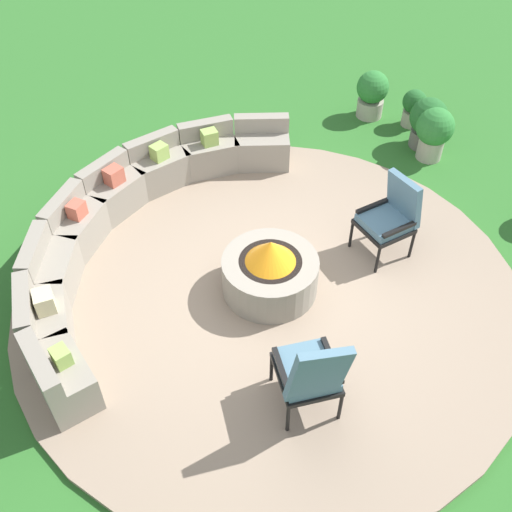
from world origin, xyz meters
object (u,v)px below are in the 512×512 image
Objects in this scene: potted_plant_2 at (413,107)px; fire_pit at (270,271)px; potted_plant_0 at (372,92)px; potted_plant_5 at (434,131)px; potted_plant_1 at (428,121)px; lounge_chair_front_right at (391,215)px; curved_stone_bench at (130,220)px; lounge_chair_front_left at (311,373)px.

fire_pit is at bearing -173.92° from potted_plant_2.
potted_plant_0 is 1.35m from potted_plant_5.
potted_plant_5 reaches higher than potted_plant_1.
lounge_chair_front_right is at bearing -26.54° from fire_pit.
curved_stone_bench is at bearing 170.38° from potted_plant_0.
lounge_chair_front_left is 2.42m from lounge_chair_front_right.
potted_plant_5 is (3.92, -2.01, 0.09)m from curved_stone_bench.
potted_plant_5 reaches higher than potted_plant_2.
potted_plant_5 is at bearing -3.02° from fire_pit.
lounge_chair_front_left is at bearing -101.00° from curved_stone_bench.
fire_pit reaches higher than curved_stone_bench.
lounge_chair_front_left is 1.51× the size of potted_plant_0.
fire_pit is 1.41× the size of potted_plant_1.
potted_plant_0 is (3.98, 1.08, 0.07)m from fire_pit.
potted_plant_2 is at bearing 45.39° from potted_plant_5.
curved_stone_bench is at bearing 152.82° from potted_plant_5.
fire_pit is 3.53m from potted_plant_5.
fire_pit is at bearing 87.93° from lounge_chair_front_left.
lounge_chair_front_left is at bearing -162.17° from potted_plant_2.
potted_plant_2 is at bearing -16.96° from curved_stone_bench.
curved_stone_bench is 4.43m from potted_plant_0.
fire_pit is at bearing -179.62° from potted_plant_1.
potted_plant_1 is 1.30× the size of potted_plant_2.
lounge_chair_front_right is 3.00m from potted_plant_2.
fire_pit is at bearing -164.75° from potted_plant_0.
lounge_chair_front_right reaches higher than potted_plant_2.
curved_stone_bench is at bearing 115.99° from lounge_chair_front_left.
curved_stone_bench and potted_plant_0 have the same top height.
lounge_chair_front_left is at bearing -165.42° from potted_plant_1.
potted_plant_1 is at bearing 0.38° from fire_pit.
lounge_chair_front_right is at bearing -54.86° from curved_stone_bench.
potted_plant_0 is (4.37, -0.74, 0.06)m from curved_stone_bench.
lounge_chair_front_right is 1.34× the size of potted_plant_1.
potted_plant_1 is at bearing -23.46° from curved_stone_bench.
potted_plant_2 is (5.13, 1.65, -0.30)m from lounge_chair_front_left.
curved_stone_bench is 3.08m from lounge_chair_front_right.
lounge_chair_front_right is at bearing -163.31° from potted_plant_1.
curved_stone_bench is 8.28× the size of potted_plant_2.
fire_pit is 1.58m from lounge_chair_front_left.
potted_plant_1 reaches higher than curved_stone_bench.
fire_pit is at bearing -77.93° from curved_stone_bench.
lounge_chair_front_right is (2.36, 0.52, -0.02)m from lounge_chair_front_left.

